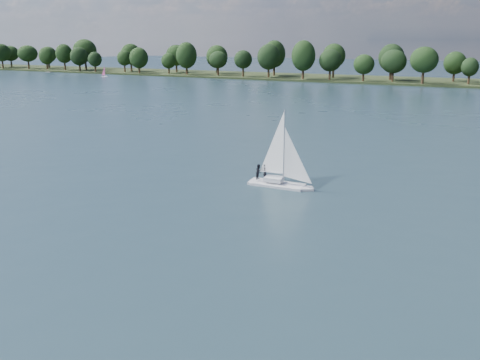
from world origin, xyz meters
name	(u,v)px	position (x,y,z in m)	size (l,w,h in m)	color
ground	(412,124)	(0.00, 100.00, 0.00)	(700.00, 700.00, 0.00)	#233342
far_shore	(472,84)	(0.00, 212.00, 0.00)	(660.00, 40.00, 1.50)	black
sailboat	(278,164)	(-4.47, 45.69, 2.58)	(7.07, 2.09, 9.26)	silver
dinghy_pink	(105,74)	(-149.55, 178.46, 1.19)	(3.33, 1.78, 5.05)	white
pontoon	(49,72)	(-197.44, 190.21, 0.00)	(4.00, 2.00, 0.50)	#5A5D60
treeline	(435,62)	(-13.20, 208.15, 8.02)	(562.34, 74.02, 18.31)	black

